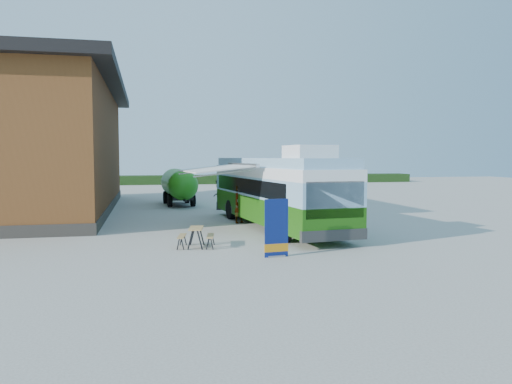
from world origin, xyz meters
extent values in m
plane|color=#BCB7AD|center=(0.00, 0.00, 0.00)|extent=(100.00, 100.00, 0.00)
cube|color=brown|center=(-10.50, 10.00, 3.50)|extent=(8.00, 20.00, 7.00)
cube|color=black|center=(-10.50, 10.00, 7.25)|extent=(9.60, 21.20, 0.50)
cube|color=#332D28|center=(-10.50, 10.00, 0.25)|extent=(8.10, 20.10, 0.50)
cube|color=#264419|center=(8.00, 38.00, 0.50)|extent=(40.00, 3.00, 1.00)
cube|color=#2D6C12|center=(1.08, 0.86, 0.86)|extent=(3.60, 11.71, 1.06)
cube|color=#8CBADA|center=(1.08, 0.86, 1.82)|extent=(3.60, 11.71, 0.86)
cube|color=black|center=(-0.16, 1.21, 1.82)|extent=(1.05, 9.55, 0.67)
cube|color=black|center=(2.21, 1.46, 1.82)|extent=(1.05, 9.55, 0.67)
cube|color=white|center=(1.08, 0.86, 2.47)|extent=(3.60, 11.71, 0.43)
cube|color=#8CBADA|center=(1.08, 0.86, 2.88)|extent=(3.44, 11.50, 0.38)
cube|color=white|center=(1.46, -2.77, 3.31)|extent=(1.71, 1.88, 0.48)
cube|color=black|center=(1.68, -4.84, 1.68)|extent=(2.15, 0.29, 1.25)
cube|color=#2D2D2D|center=(1.68, -4.79, 0.48)|extent=(2.46, 0.46, 0.38)
cube|color=#2D2D2D|center=(0.48, 6.51, 0.48)|extent=(2.46, 0.46, 0.38)
cylinder|color=black|center=(0.41, -3.07, 0.48)|extent=(0.39, 0.99, 0.96)
cylinder|color=black|center=(2.56, -2.84, 0.48)|extent=(0.39, 0.99, 0.96)
cylinder|color=black|center=(-0.35, 4.09, 0.48)|extent=(0.39, 0.99, 0.96)
cylinder|color=black|center=(1.80, 4.32, 0.48)|extent=(0.39, 0.99, 0.96)
cube|color=white|center=(-1.64, 0.54, 2.56)|extent=(2.82, 4.13, 0.30)
cube|color=#A5A8AD|center=(-0.42, 0.67, 2.74)|extent=(0.59, 4.19, 0.15)
cylinder|color=#A5A8AD|center=(-1.46, -1.10, 2.46)|extent=(2.52, 0.32, 0.31)
cylinder|color=#A5A8AD|center=(-1.81, 2.18, 2.46)|extent=(2.52, 0.32, 0.31)
cube|color=navy|center=(-0.57, -5.64, 0.91)|extent=(0.77, 0.11, 1.82)
cube|color=orange|center=(-0.57, -5.64, 0.29)|extent=(0.79, 0.12, 0.25)
cube|color=#A5A8AD|center=(-0.57, -5.64, 0.03)|extent=(0.56, 0.24, 0.05)
cylinder|color=#A5A8AD|center=(-0.57, -5.62, 0.91)|extent=(0.03, 0.03, 1.82)
cube|color=tan|center=(-2.85, -3.44, 0.67)|extent=(0.63, 1.14, 0.04)
cube|color=tan|center=(-3.33, -3.35, 0.40)|extent=(0.41, 1.10, 0.03)
cube|color=tan|center=(-2.36, -3.53, 0.40)|extent=(0.41, 1.10, 0.03)
cube|color=black|center=(-3.08, -3.85, 0.33)|extent=(0.05, 0.05, 0.66)
cube|color=black|center=(-2.77, -3.91, 0.33)|extent=(0.05, 0.05, 0.66)
cube|color=black|center=(-2.93, -2.97, 0.33)|extent=(0.05, 0.05, 0.66)
cube|color=black|center=(-2.61, -3.03, 0.33)|extent=(0.05, 0.05, 0.66)
imported|color=#999999|center=(-0.19, 2.53, 0.90)|extent=(0.78, 0.72, 1.80)
imported|color=#999999|center=(-0.31, 8.70, 0.89)|extent=(0.97, 1.06, 1.78)
cylinder|color=#288E19|center=(-2.42, 12.22, 1.40)|extent=(2.14, 4.26, 1.86)
sphere|color=#288E19|center=(-2.28, 10.15, 1.40)|extent=(1.86, 1.86, 1.86)
sphere|color=#288E19|center=(-2.56, 14.29, 1.40)|extent=(1.86, 1.86, 1.86)
cube|color=black|center=(-2.42, 12.22, 0.57)|extent=(1.53, 4.42, 0.21)
cube|color=black|center=(-2.24, 9.53, 0.52)|extent=(0.21, 1.25, 0.10)
cylinder|color=black|center=(-3.06, 10.93, 0.41)|extent=(0.31, 0.84, 0.83)
cylinder|color=black|center=(-1.61, 11.03, 0.41)|extent=(0.31, 0.84, 0.83)
cylinder|color=black|center=(-3.23, 13.41, 0.41)|extent=(0.31, 0.84, 0.83)
cylinder|color=black|center=(-1.78, 13.51, 0.41)|extent=(0.31, 0.84, 0.83)
camera|label=1|loc=(-4.52, -20.51, 3.11)|focal=35.00mm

